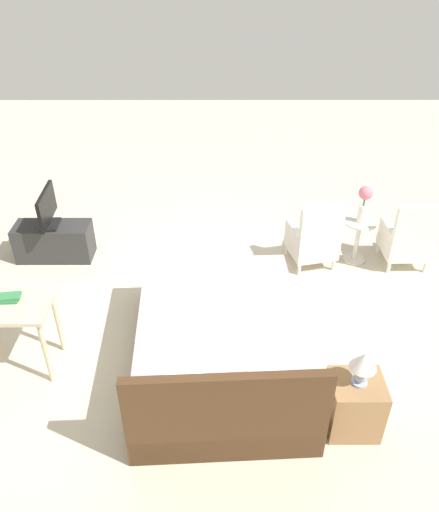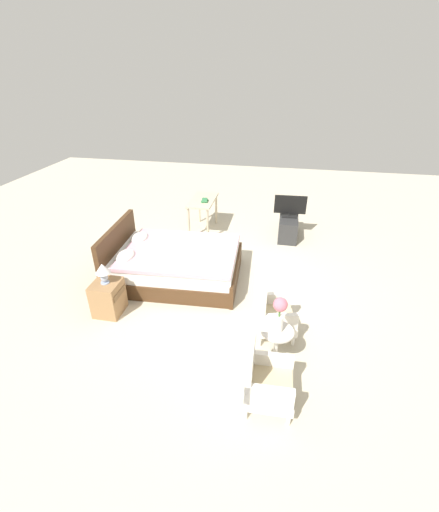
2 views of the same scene
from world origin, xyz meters
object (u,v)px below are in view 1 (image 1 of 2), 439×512
(tv_flatscreen, at_px, (47,209))
(book_stack, at_px, (9,298))
(bed, at_px, (220,345))
(tv_stand, at_px, (54,241))
(flower_vase, at_px, (364,200))
(table_lamp, at_px, (363,364))
(side_table, at_px, (358,236))
(armchair_by_window_left, at_px, (407,240))
(nightstand, at_px, (354,405))
(armchair_by_window_right, at_px, (314,240))

(tv_flatscreen, height_order, book_stack, tv_flatscreen)
(bed, relative_size, book_stack, 10.09)
(tv_stand, distance_m, tv_flatscreen, 0.48)
(flower_vase, relative_size, table_lamp, 1.45)
(side_table, distance_m, flower_vase, 0.51)
(side_table, bearing_deg, bed, 47.06)
(tv_flatscreen, distance_m, book_stack, 1.86)
(armchair_by_window_left, height_order, tv_flatscreen, tv_flatscreen)
(tv_stand, bearing_deg, book_stack, 95.91)
(nightstand, relative_size, tv_stand, 0.56)
(armchair_by_window_right, distance_m, tv_flatscreen, 3.34)
(armchair_by_window_right, xyz_separation_m, flower_vase, (-0.58, -0.10, 0.50))
(book_stack, bearing_deg, flower_vase, -154.56)
(armchair_by_window_left, xyz_separation_m, armchair_by_window_right, (1.17, -0.00, 0.00))
(nightstand, distance_m, tv_stand, 4.22)
(flower_vase, bearing_deg, bed, 47.06)
(bed, distance_m, table_lamp, 1.40)
(armchair_by_window_left, distance_m, armchair_by_window_right, 1.17)
(table_lamp, height_order, book_stack, table_lamp)
(armchair_by_window_left, distance_m, tv_stand, 4.49)
(side_table, height_order, nightstand, side_table)
(bed, height_order, book_stack, bed)
(bed, relative_size, side_table, 3.91)
(side_table, distance_m, nightstand, 2.65)
(armchair_by_window_right, bearing_deg, armchair_by_window_left, 179.92)
(tv_stand, xyz_separation_m, book_stack, (-0.19, 1.85, 0.55))
(side_table, distance_m, book_stack, 4.12)
(armchair_by_window_right, bearing_deg, flower_vase, -170.14)
(armchair_by_window_right, bearing_deg, tv_flatscreen, -3.28)
(table_lamp, height_order, tv_stand, table_lamp)
(book_stack, bearing_deg, tv_flatscreen, -84.02)
(side_table, height_order, book_stack, book_stack)
(table_lamp, xyz_separation_m, tv_stand, (3.28, -2.66, -0.52))
(bed, height_order, tv_stand, bed)
(flower_vase, height_order, table_lamp, flower_vase)
(armchair_by_window_right, bearing_deg, nightstand, 89.10)
(book_stack, bearing_deg, nightstand, 165.30)
(armchair_by_window_left, xyz_separation_m, nightstand, (1.21, 2.47, -0.10))
(armchair_by_window_left, relative_size, armchair_by_window_right, 1.00)
(flower_vase, bearing_deg, book_stack, 25.44)
(book_stack, bearing_deg, tv_stand, -84.09)
(bed, xyz_separation_m, nightstand, (-1.13, 0.69, -0.03))
(side_table, bearing_deg, armchair_by_window_left, 170.24)
(armchair_by_window_left, relative_size, side_table, 1.58)
(armchair_by_window_right, xyz_separation_m, tv_stand, (3.32, -0.19, -0.14))
(bed, bearing_deg, armchair_by_window_left, -142.79)
(armchair_by_window_right, relative_size, book_stack, 4.09)
(armchair_by_window_left, bearing_deg, table_lamp, 63.92)
(flower_vase, distance_m, tv_flatscreen, 3.90)
(flower_vase, bearing_deg, table_lamp, 76.52)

